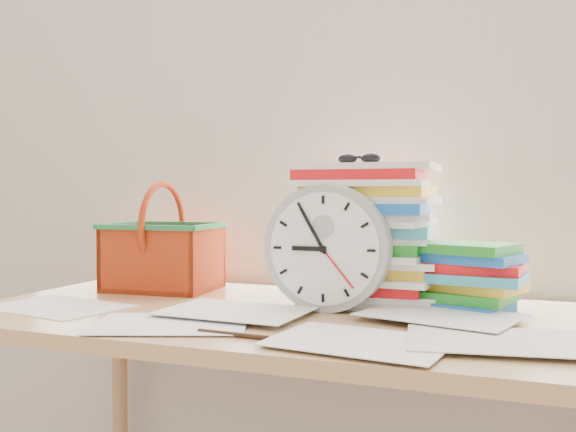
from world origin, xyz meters
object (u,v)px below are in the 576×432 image
at_px(clock, 328,248).
at_px(book_stack, 468,276).
at_px(basket, 163,237).
at_px(paper_stack, 368,234).
at_px(desk, 290,347).

bearing_deg(clock, book_stack, 23.13).
height_order(book_stack, basket, basket).
height_order(paper_stack, book_stack, paper_stack).
relative_size(clock, basket, 0.98).
xyz_separation_m(clock, basket, (-0.49, 0.13, 0.00)).
xyz_separation_m(desk, basket, (-0.42, 0.18, 0.21)).
height_order(desk, book_stack, book_stack).
bearing_deg(basket, desk, -27.12).
bearing_deg(book_stack, clock, -156.87).
bearing_deg(desk, paper_stack, 55.87).
relative_size(clock, book_stack, 1.09).
distance_m(desk, clock, 0.22).
bearing_deg(paper_stack, book_stack, -5.11).
distance_m(paper_stack, book_stack, 0.24).
relative_size(paper_stack, clock, 1.19).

